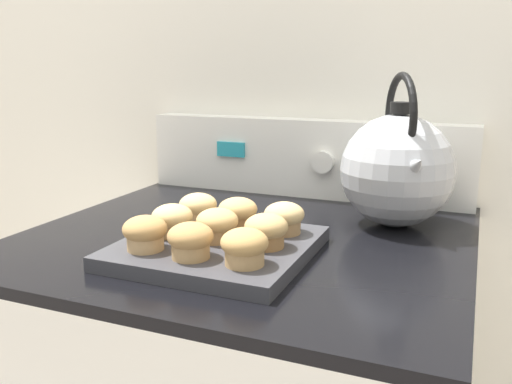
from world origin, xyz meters
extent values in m
cube|color=silver|center=(0.00, 0.71, 1.20)|extent=(8.00, 0.05, 2.40)
cube|color=black|center=(0.00, 0.35, 0.93)|extent=(0.73, 0.67, 0.02)
cube|color=white|center=(0.00, 0.66, 1.02)|extent=(0.71, 0.05, 0.17)
cube|color=teal|center=(-0.16, 0.63, 1.03)|extent=(0.07, 0.01, 0.03)
cylinder|color=white|center=(0.05, 0.62, 1.02)|extent=(0.05, 0.02, 0.05)
cylinder|color=white|center=(0.12, 0.62, 1.02)|extent=(0.05, 0.02, 0.05)
cylinder|color=white|center=(0.20, 0.62, 1.02)|extent=(0.05, 0.02, 0.05)
cylinder|color=white|center=(0.27, 0.62, 1.02)|extent=(0.05, 0.02, 0.05)
cube|color=#38383D|center=(0.00, 0.24, 0.95)|extent=(0.27, 0.27, 0.02)
cylinder|color=tan|center=(-0.08, 0.16, 0.97)|extent=(0.05, 0.05, 0.02)
ellipsoid|color=#B2844C|center=(-0.08, 0.16, 0.99)|extent=(0.06, 0.06, 0.04)
cylinder|color=tan|center=(0.00, 0.16, 0.97)|extent=(0.05, 0.05, 0.02)
ellipsoid|color=#B2844C|center=(0.00, 0.16, 0.99)|extent=(0.06, 0.06, 0.04)
cylinder|color=tan|center=(0.08, 0.16, 0.97)|extent=(0.05, 0.05, 0.02)
ellipsoid|color=tan|center=(0.08, 0.16, 0.99)|extent=(0.06, 0.06, 0.04)
cylinder|color=tan|center=(-0.08, 0.23, 0.97)|extent=(0.05, 0.05, 0.02)
ellipsoid|color=tan|center=(-0.08, 0.23, 0.99)|extent=(0.06, 0.06, 0.04)
cylinder|color=#A37A4C|center=(0.00, 0.24, 0.97)|extent=(0.05, 0.05, 0.02)
ellipsoid|color=tan|center=(0.00, 0.24, 0.99)|extent=(0.06, 0.06, 0.04)
cylinder|color=olive|center=(0.08, 0.24, 0.97)|extent=(0.05, 0.05, 0.02)
ellipsoid|color=tan|center=(0.08, 0.24, 0.99)|extent=(0.06, 0.06, 0.04)
cylinder|color=tan|center=(-0.07, 0.31, 0.97)|extent=(0.05, 0.05, 0.02)
ellipsoid|color=tan|center=(-0.07, 0.31, 0.99)|extent=(0.06, 0.06, 0.04)
cylinder|color=olive|center=(0.00, 0.31, 0.97)|extent=(0.05, 0.05, 0.02)
ellipsoid|color=tan|center=(0.00, 0.31, 0.99)|extent=(0.06, 0.06, 0.04)
cylinder|color=#A37A4C|center=(0.08, 0.31, 0.97)|extent=(0.05, 0.05, 0.02)
ellipsoid|color=tan|center=(0.08, 0.31, 0.99)|extent=(0.06, 0.06, 0.04)
sphere|color=#ADAFB5|center=(0.22, 0.50, 1.04)|extent=(0.20, 0.20, 0.20)
cylinder|color=black|center=(0.22, 0.50, 1.14)|extent=(0.04, 0.04, 0.02)
cone|color=#ADAFB5|center=(0.26, 0.42, 1.06)|extent=(0.07, 0.09, 0.07)
torus|color=black|center=(0.22, 0.50, 1.13)|extent=(0.08, 0.14, 0.15)
camera|label=1|loc=(0.35, -0.46, 1.21)|focal=38.00mm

